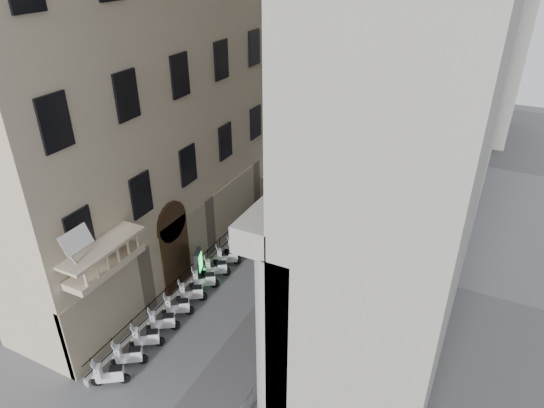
{
  "coord_description": "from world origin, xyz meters",
  "views": [
    {
      "loc": [
        10.26,
        -6.1,
        18.15
      ],
      "look_at": [
        -0.76,
        16.13,
        4.5
      ],
      "focal_mm": 32.0,
      "sensor_mm": 36.0,
      "label": 1
    }
  ],
  "objects_px": {
    "pedestrian_b": "(391,175)",
    "info_kiosk": "(198,265)",
    "security_tent": "(293,169)",
    "scooter_0": "(112,384)",
    "street_lamp": "(290,131)",
    "pedestrian_a": "(371,183)"
  },
  "relations": [
    {
      "from": "scooter_0",
      "to": "street_lamp",
      "type": "bearing_deg",
      "value": -32.16
    },
    {
      "from": "scooter_0",
      "to": "info_kiosk",
      "type": "height_order",
      "value": "info_kiosk"
    },
    {
      "from": "street_lamp",
      "to": "pedestrian_b",
      "type": "relative_size",
      "value": 5.18
    },
    {
      "from": "pedestrian_a",
      "to": "pedestrian_b",
      "type": "xyz_separation_m",
      "value": [
        1.06,
        2.24,
        -0.04
      ]
    },
    {
      "from": "security_tent",
      "to": "street_lamp",
      "type": "height_order",
      "value": "street_lamp"
    },
    {
      "from": "security_tent",
      "to": "info_kiosk",
      "type": "xyz_separation_m",
      "value": [
        -1.2,
        -11.07,
        -1.95
      ]
    },
    {
      "from": "security_tent",
      "to": "info_kiosk",
      "type": "distance_m",
      "value": 11.31
    },
    {
      "from": "security_tent",
      "to": "pedestrian_a",
      "type": "bearing_deg",
      "value": 41.76
    },
    {
      "from": "security_tent",
      "to": "pedestrian_b",
      "type": "relative_size",
      "value": 2.49
    },
    {
      "from": "scooter_0",
      "to": "pedestrian_b",
      "type": "bearing_deg",
      "value": -47.12
    },
    {
      "from": "scooter_0",
      "to": "pedestrian_b",
      "type": "distance_m",
      "value": 26.98
    },
    {
      "from": "security_tent",
      "to": "pedestrian_a",
      "type": "distance_m",
      "value": 6.92
    },
    {
      "from": "info_kiosk",
      "to": "pedestrian_a",
      "type": "distance_m",
      "value": 16.65
    },
    {
      "from": "pedestrian_b",
      "to": "street_lamp",
      "type": "bearing_deg",
      "value": 52.59
    },
    {
      "from": "scooter_0",
      "to": "info_kiosk",
      "type": "bearing_deg",
      "value": -27.83
    },
    {
      "from": "security_tent",
      "to": "street_lamp",
      "type": "xyz_separation_m",
      "value": [
        -0.85,
        1.17,
        2.49
      ]
    },
    {
      "from": "security_tent",
      "to": "scooter_0",
      "type": "bearing_deg",
      "value": -91.05
    },
    {
      "from": "scooter_0",
      "to": "security_tent",
      "type": "height_order",
      "value": "security_tent"
    },
    {
      "from": "street_lamp",
      "to": "pedestrian_a",
      "type": "bearing_deg",
      "value": 47.04
    },
    {
      "from": "pedestrian_b",
      "to": "scooter_0",
      "type": "bearing_deg",
      "value": 90.3
    },
    {
      "from": "pedestrian_b",
      "to": "info_kiosk",
      "type": "bearing_deg",
      "value": 81.81
    },
    {
      "from": "pedestrian_a",
      "to": "pedestrian_b",
      "type": "height_order",
      "value": "pedestrian_a"
    }
  ]
}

